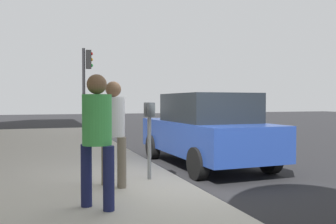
# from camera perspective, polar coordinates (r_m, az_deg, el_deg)

# --- Properties ---
(ground_plane) EXTENTS (80.00, 80.00, 0.00)m
(ground_plane) POSITION_cam_1_polar(r_m,az_deg,el_deg) (6.90, 2.09, -11.57)
(ground_plane) COLOR #232326
(ground_plane) RESTS_ON ground
(sidewalk_slab) EXTENTS (28.00, 6.00, 0.15)m
(sidewalk_slab) POSITION_cam_1_polar(r_m,az_deg,el_deg) (6.45, -24.17, -11.96)
(sidewalk_slab) COLOR #B7B2A8
(sidewalk_slab) RESTS_ON ground_plane
(parking_meter) EXTENTS (0.36, 0.12, 1.41)m
(parking_meter) POSITION_cam_1_polar(r_m,az_deg,el_deg) (6.66, -2.95, -1.89)
(parking_meter) COLOR gray
(parking_meter) RESTS_ON sidewalk_slab
(pedestrian_at_meter) EXTENTS (0.47, 0.38, 1.77)m
(pedestrian_at_meter) POSITION_cam_1_polar(r_m,az_deg,el_deg) (6.16, -8.57, -1.95)
(pedestrian_at_meter) COLOR #726656
(pedestrian_at_meter) RESTS_ON sidewalk_slab
(pedestrian_bystander) EXTENTS (0.45, 0.40, 1.79)m
(pedestrian_bystander) POSITION_cam_1_polar(r_m,az_deg,el_deg) (4.90, -11.10, -2.69)
(pedestrian_bystander) COLOR #191E4C
(pedestrian_bystander) RESTS_ON sidewalk_slab
(parked_sedan_near) EXTENTS (4.45, 2.06, 1.77)m
(parked_sedan_near) POSITION_cam_1_polar(r_m,az_deg,el_deg) (8.93, 5.97, -2.73)
(parked_sedan_near) COLOR navy
(parked_sedan_near) RESTS_ON ground_plane
(traffic_signal) EXTENTS (0.24, 0.44, 3.60)m
(traffic_signal) POSITION_cam_1_polar(r_m,az_deg,el_deg) (15.29, -12.73, 5.37)
(traffic_signal) COLOR black
(traffic_signal) RESTS_ON sidewalk_slab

